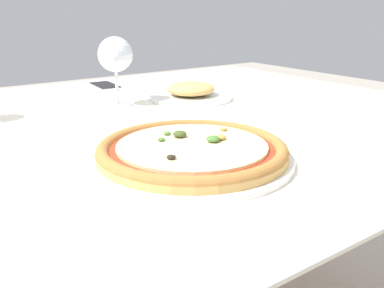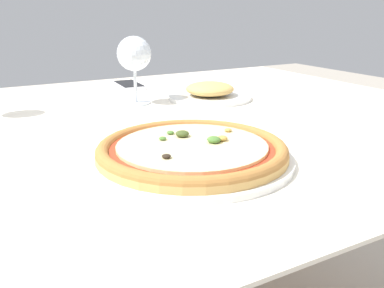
% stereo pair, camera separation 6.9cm
% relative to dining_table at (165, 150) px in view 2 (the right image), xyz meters
% --- Properties ---
extents(dining_table, '(1.46, 1.15, 0.75)m').
position_rel_dining_table_xyz_m(dining_table, '(0.00, 0.00, 0.00)').
color(dining_table, '#997047').
rests_on(dining_table, ground_plane).
extents(pizza_plate, '(0.33, 0.33, 0.04)m').
position_rel_dining_table_xyz_m(pizza_plate, '(-0.08, -0.27, 0.09)').
color(pizza_plate, white).
rests_on(pizza_plate, dining_table).
extents(wine_glass_far_right, '(0.09, 0.09, 0.17)m').
position_rel_dining_table_xyz_m(wine_glass_far_right, '(0.01, 0.18, 0.20)').
color(wine_glass_far_right, silver).
rests_on(wine_glass_far_right, dining_table).
extents(cell_phone, '(0.08, 0.15, 0.01)m').
position_rel_dining_table_xyz_m(cell_phone, '(0.08, 0.41, 0.08)').
color(cell_phone, white).
rests_on(cell_phone, dining_table).
extents(side_plate, '(0.22, 0.22, 0.05)m').
position_rel_dining_table_xyz_m(side_plate, '(0.20, 0.13, 0.09)').
color(side_plate, white).
rests_on(side_plate, dining_table).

